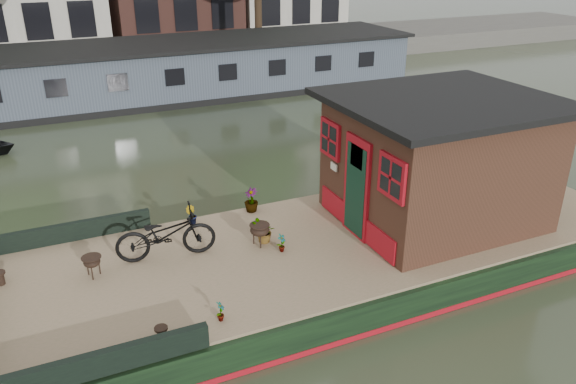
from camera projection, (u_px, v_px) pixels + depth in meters
name	position (u px, v px, depth m)	size (l,w,h in m)	color
ground	(333.00, 268.00, 10.63)	(120.00, 120.00, 0.00)	#343C26
houseboat_hull	(268.00, 272.00, 10.02)	(14.01, 4.02, 0.60)	black
houseboat_deck	(334.00, 240.00, 10.38)	(11.80, 3.80, 0.05)	#93765B
bow_bulwark	(37.00, 296.00, 8.40)	(3.00, 4.00, 0.35)	black
cabin	(438.00, 159.00, 10.68)	(4.00, 3.50, 2.42)	black
bicycle	(166.00, 234.00, 9.58)	(0.59, 1.70, 0.89)	black
potted_plant_a	(282.00, 243.00, 9.86)	(0.18, 0.12, 0.35)	brown
potted_plant_b	(192.00, 215.00, 10.84)	(0.20, 0.16, 0.36)	brown
potted_plant_c	(264.00, 232.00, 10.13)	(0.40, 0.35, 0.45)	#A1542E
potted_plant_d	(251.00, 200.00, 11.31)	(0.28, 0.28, 0.50)	maroon
potted_plant_e	(220.00, 311.00, 8.06)	(0.17, 0.12, 0.33)	#975F2C
brazier_front	(260.00, 235.00, 10.07)	(0.38, 0.38, 0.41)	black
brazier_rear	(93.00, 266.00, 9.13)	(0.34, 0.34, 0.37)	black
bollard_port	(0.00, 278.00, 8.94)	(0.20, 0.20, 0.22)	black
bollard_stbd	(162.00, 334.00, 7.69)	(0.19, 0.19, 0.21)	black
far_houseboat	(163.00, 72.00, 21.88)	(20.40, 4.40, 2.11)	#424B59
quay	(134.00, 57.00, 27.49)	(60.00, 6.00, 0.90)	#47443F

